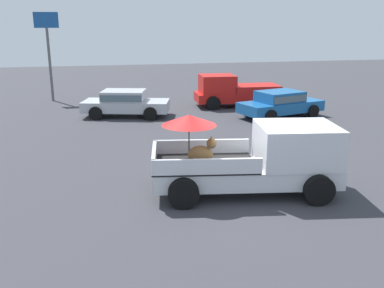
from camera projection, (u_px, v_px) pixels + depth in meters
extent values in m
plane|color=#38383D|center=(244.00, 192.00, 11.78)|extent=(80.00, 80.00, 0.00)
cylinder|color=black|center=(296.00, 166.00, 12.71)|extent=(0.84, 0.41, 0.80)
cylinder|color=black|center=(319.00, 190.00, 10.83)|extent=(0.84, 0.41, 0.80)
cylinder|color=black|center=(181.00, 168.00, 12.51)|extent=(0.84, 0.41, 0.80)
cylinder|color=black|center=(184.00, 193.00, 10.62)|extent=(0.84, 0.41, 0.80)
cube|color=silver|center=(245.00, 172.00, 11.62)|extent=(5.24, 2.64, 0.50)
cube|color=silver|center=(297.00, 144.00, 11.49)|extent=(2.39, 2.20, 1.08)
cube|color=#4C606B|center=(333.00, 137.00, 11.49)|extent=(0.36, 1.70, 0.64)
cube|color=black|center=(204.00, 164.00, 11.48)|extent=(3.08, 2.30, 0.06)
cube|color=silver|center=(201.00, 146.00, 12.30)|extent=(2.78, 0.58, 0.40)
cube|color=silver|center=(207.00, 167.00, 10.53)|extent=(2.78, 0.58, 0.40)
cube|color=silver|center=(154.00, 157.00, 11.34)|extent=(0.42, 1.83, 0.40)
ellipsoid|color=olive|center=(200.00, 155.00, 11.27)|extent=(0.73, 0.43, 0.52)
sphere|color=olive|center=(212.00, 143.00, 11.20)|extent=(0.32, 0.32, 0.28)
cone|color=olive|center=(211.00, 138.00, 11.24)|extent=(0.10, 0.10, 0.12)
cone|color=olive|center=(212.00, 139.00, 11.09)|extent=(0.10, 0.10, 0.12)
cylinder|color=black|center=(189.00, 144.00, 11.22)|extent=(0.03, 0.03, 1.12)
cone|color=red|center=(189.00, 120.00, 11.04)|extent=(1.69, 1.69, 0.28)
cylinder|color=black|center=(213.00, 103.00, 23.00)|extent=(0.78, 0.32, 0.76)
cylinder|color=black|center=(207.00, 97.00, 24.81)|extent=(0.78, 0.32, 0.76)
cylinder|color=black|center=(269.00, 102.00, 23.47)|extent=(0.78, 0.32, 0.76)
cylinder|color=black|center=(259.00, 96.00, 25.27)|extent=(0.78, 0.32, 0.76)
cube|color=red|center=(237.00, 97.00, 24.09)|extent=(4.93, 2.19, 0.50)
cube|color=red|center=(217.00, 84.00, 23.71)|extent=(2.04, 1.95, 1.00)
cube|color=red|center=(255.00, 88.00, 24.11)|extent=(2.84, 2.02, 0.40)
cylinder|color=black|center=(155.00, 107.00, 22.20)|extent=(0.70, 0.39, 0.66)
cylinder|color=black|center=(150.00, 114.00, 20.51)|extent=(0.70, 0.39, 0.66)
cylinder|color=black|center=(104.00, 107.00, 22.31)|extent=(0.70, 0.39, 0.66)
cylinder|color=black|center=(96.00, 113.00, 20.62)|extent=(0.70, 0.39, 0.66)
cube|color=#ADB2B7|center=(126.00, 106.00, 21.35)|extent=(4.62, 2.88, 0.52)
cube|color=#ADB2B7|center=(124.00, 96.00, 21.22)|extent=(2.46, 2.12, 0.56)
cube|color=#4C606B|center=(124.00, 96.00, 21.22)|extent=(2.42, 2.18, 0.32)
cylinder|color=black|center=(289.00, 106.00, 22.58)|extent=(0.69, 0.39, 0.66)
cylinder|color=black|center=(313.00, 111.00, 21.10)|extent=(0.69, 0.39, 0.66)
cylinder|color=black|center=(248.00, 110.00, 21.33)|extent=(0.69, 0.39, 0.66)
cylinder|color=black|center=(270.00, 117.00, 19.85)|extent=(0.69, 0.39, 0.66)
cube|color=#195999|center=(281.00, 106.00, 21.15)|extent=(4.61, 2.83, 0.52)
cube|color=#195999|center=(280.00, 97.00, 20.97)|extent=(2.45, 2.10, 0.56)
cube|color=#4C606B|center=(280.00, 97.00, 20.97)|extent=(2.41, 2.16, 0.32)
cylinder|color=#59595B|center=(50.00, 65.00, 25.35)|extent=(0.16, 0.16, 4.34)
cube|color=#194C8C|center=(46.00, 20.00, 24.63)|extent=(1.40, 0.12, 0.90)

